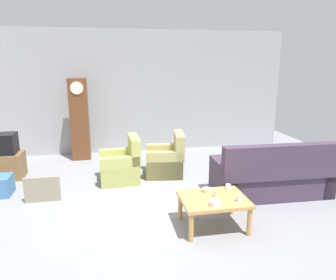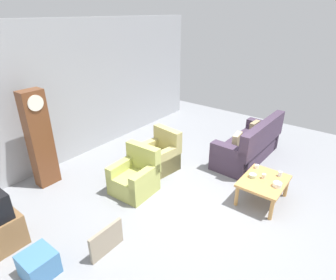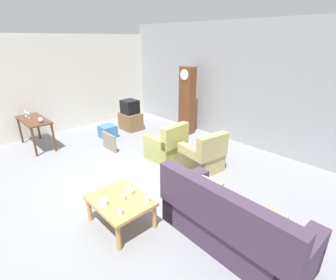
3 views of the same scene
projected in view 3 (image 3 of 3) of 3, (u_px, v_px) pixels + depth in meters
name	position (u px, v px, depth m)	size (l,w,h in m)	color
ground_plane	(133.00, 184.00, 5.12)	(10.40, 10.40, 0.00)	gray
garage_door_wall	(239.00, 84.00, 6.80)	(8.40, 0.16, 3.20)	#9EA0A5
pegboard_wall_left	(60.00, 85.00, 7.67)	(0.12, 6.40, 2.88)	silver
couch_floral	(230.00, 225.00, 3.50)	(2.13, 0.94, 1.04)	#423347
armchair_olive_near	(167.00, 147.00, 6.12)	(0.82, 0.79, 0.92)	tan
armchair_olive_far	(203.00, 157.00, 5.58)	(0.89, 0.86, 0.92)	tan
coffee_table_wood	(120.00, 203.00, 3.89)	(0.96, 0.76, 0.46)	tan
console_table_dark	(34.00, 123.00, 6.64)	(1.30, 0.56, 0.79)	#56331E
grandfather_clock	(187.00, 101.00, 7.54)	(0.44, 0.30, 2.01)	brown
tv_stand_cabinet	(131.00, 121.00, 8.12)	(0.68, 0.52, 0.54)	brown
tv_crt	(130.00, 107.00, 7.94)	(0.48, 0.44, 0.42)	black
framed_picture_leaning	(109.00, 142.00, 6.62)	(0.60, 0.05, 0.45)	gray
storage_box_blue	(108.00, 131.00, 7.48)	(0.43, 0.44, 0.36)	teal
glass_dome_cloche	(41.00, 120.00, 6.33)	(0.13, 0.13, 0.13)	silver
cup_white_porcelain	(147.00, 199.00, 3.80)	(0.08, 0.08, 0.07)	white
cup_blue_rimmed	(121.00, 212.00, 3.52)	(0.07, 0.07, 0.09)	silver
cup_cream_tall	(123.00, 197.00, 3.83)	(0.08, 0.08, 0.09)	beige
bowl_white_stacked	(103.00, 202.00, 3.73)	(0.16, 0.16, 0.08)	white
bowl_shallow_green	(130.00, 191.00, 4.01)	(0.14, 0.14, 0.06)	#B2C69E
wine_glass_tall	(25.00, 112.00, 6.84)	(0.07, 0.07, 0.16)	silver
wine_glass_mid	(26.00, 112.00, 6.73)	(0.07, 0.07, 0.20)	silver
wine_glass_short	(28.00, 113.00, 6.60)	(0.06, 0.06, 0.21)	silver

